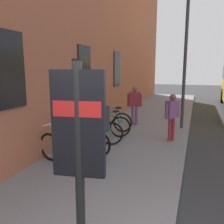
# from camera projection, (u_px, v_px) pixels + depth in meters

# --- Properties ---
(ground) EXTENTS (60.00, 60.00, 0.00)m
(ground) POSITION_uv_depth(u_px,v_px,m) (220.00, 146.00, 7.50)
(ground) COLOR #2D2D30
(sidewalk_pavement) EXTENTS (24.00, 3.50, 0.12)m
(sidewalk_pavement) POSITION_uv_depth(u_px,v_px,m) (147.00, 124.00, 10.25)
(sidewalk_pavement) COLOR slate
(sidewalk_pavement) RESTS_ON ground
(station_facade) EXTENTS (22.00, 0.65, 9.90)m
(station_facade) POSITION_uv_depth(u_px,v_px,m) (111.00, 13.00, 10.97)
(station_facade) COLOR #9E563D
(station_facade) RESTS_ON ground
(bicycle_far_end) EXTENTS (0.57, 1.74, 0.97)m
(bicycle_far_end) POSITION_uv_depth(u_px,v_px,m) (65.00, 150.00, 5.68)
(bicycle_far_end) COLOR black
(bicycle_far_end) RESTS_ON sidewalk_pavement
(bicycle_mid_rack) EXTENTS (0.48, 1.77, 0.97)m
(bicycle_mid_rack) POSITION_uv_depth(u_px,v_px,m) (81.00, 141.00, 6.39)
(bicycle_mid_rack) COLOR black
(bicycle_mid_rack) RESTS_ON sidewalk_pavement
(bicycle_under_window) EXTENTS (0.67, 1.71, 0.97)m
(bicycle_under_window) POSITION_uv_depth(u_px,v_px,m) (95.00, 132.00, 7.21)
(bicycle_under_window) COLOR black
(bicycle_under_window) RESTS_ON sidewalk_pavement
(bicycle_leaning_wall) EXTENTS (0.72, 1.68, 0.97)m
(bicycle_leaning_wall) POSITION_uv_depth(u_px,v_px,m) (105.00, 126.00, 8.01)
(bicycle_leaning_wall) COLOR black
(bicycle_leaning_wall) RESTS_ON sidewalk_pavement
(bicycle_end_of_row) EXTENTS (0.48, 1.77, 0.97)m
(bicycle_end_of_row) POSITION_uv_depth(u_px,v_px,m) (109.00, 121.00, 8.84)
(bicycle_end_of_row) COLOR black
(bicycle_end_of_row) RESTS_ON sidewalk_pavement
(transit_info_sign) EXTENTS (0.17, 0.56, 2.40)m
(transit_info_sign) POSITION_uv_depth(u_px,v_px,m) (79.00, 139.00, 2.42)
(transit_info_sign) COLOR black
(transit_info_sign) RESTS_ON sidewalk_pavement
(pedestrian_crossing_street) EXTENTS (0.31, 0.59, 1.58)m
(pedestrian_crossing_street) POSITION_uv_depth(u_px,v_px,m) (135.00, 102.00, 9.74)
(pedestrian_crossing_street) COLOR #723F72
(pedestrian_crossing_street) RESTS_ON sidewalk_pavement
(pedestrian_by_facade) EXTENTS (0.63, 0.25, 1.66)m
(pedestrian_by_facade) POSITION_uv_depth(u_px,v_px,m) (101.00, 124.00, 5.60)
(pedestrian_by_facade) COLOR #334C8C
(pedestrian_by_facade) RESTS_ON sidewalk_pavement
(pedestrian_near_bus) EXTENTS (0.49, 0.43, 1.52)m
(pedestrian_near_bus) POSITION_uv_depth(u_px,v_px,m) (172.00, 112.00, 7.53)
(pedestrian_near_bus) COLOR maroon
(pedestrian_near_bus) RESTS_ON sidewalk_pavement
(street_lamp) EXTENTS (0.28, 0.28, 5.13)m
(street_lamp) POSITION_uv_depth(u_px,v_px,m) (186.00, 48.00, 8.81)
(street_lamp) COLOR #333338
(street_lamp) RESTS_ON sidewalk_pavement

